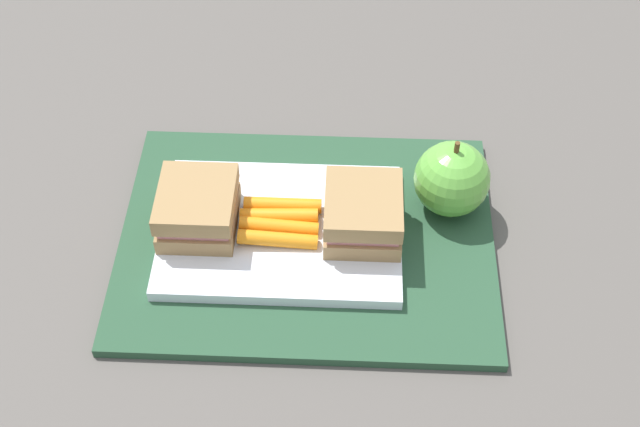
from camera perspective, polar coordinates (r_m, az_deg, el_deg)
name	(u,v)px	position (r m, az deg, el deg)	size (l,w,h in m)	color
ground_plane	(307,242)	(0.86, -0.83, -1.84)	(2.40, 2.40, 0.00)	#56514C
lunchbag_mat	(307,238)	(0.85, -0.84, -1.63)	(0.36, 0.28, 0.01)	#284C33
food_tray	(281,230)	(0.85, -2.53, -1.09)	(0.23, 0.17, 0.01)	white
sandwich_half_left	(198,208)	(0.84, -7.93, 0.34)	(0.07, 0.08, 0.04)	#9E7A4C
sandwich_half_right	(363,213)	(0.82, 2.81, 0.00)	(0.07, 0.08, 0.04)	#9E7A4C
carrot_sticks_bundle	(280,221)	(0.84, -2.63, -0.52)	(0.08, 0.06, 0.02)	orange
apple	(452,179)	(0.86, 8.54, 2.22)	(0.07, 0.07, 0.09)	#66B742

